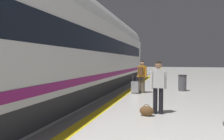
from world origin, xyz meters
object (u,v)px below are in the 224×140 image
Objects in this scene: suitcase_near at (135,87)px; passenger_mid at (158,83)px; passenger_near at (142,74)px; waste_bin at (182,83)px; duffel_bag_mid at (147,111)px.

suitcase_near is 4.02m from passenger_mid.
waste_bin is (2.10, 1.36, -0.56)m from passenger_near.
suitcase_near is at bearing 110.90° from passenger_mid.
passenger_mid is 0.96m from duffel_bag_mid.
waste_bin is at bearing 34.06° from suitcase_near.
suitcase_near reaches higher than waste_bin.
passenger_near is at bearing 40.23° from suitcase_near.
duffel_bag_mid is (-0.32, -0.35, -0.83)m from passenger_mid.
passenger_mid is at bearing -69.10° from suitcase_near.
waste_bin is at bearing 79.44° from passenger_mid.
passenger_mid reaches higher than suitcase_near.
passenger_near reaches higher than passenger_mid.
passenger_mid reaches higher than duffel_bag_mid.
duffel_bag_mid is at bearing -103.02° from waste_bin.
suitcase_near is at bearing 105.13° from duffel_bag_mid.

